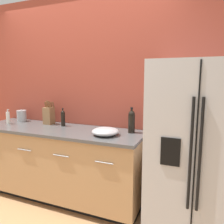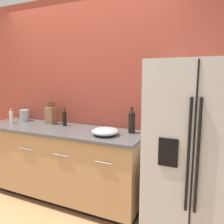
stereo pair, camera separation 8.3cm
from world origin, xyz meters
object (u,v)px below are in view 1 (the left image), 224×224
(knife_block, at_px, (49,115))
(oil_bottle, at_px, (63,118))
(refrigerator, at_px, (196,151))
(steel_canister, at_px, (22,116))
(wine_bottle, at_px, (132,121))
(mixing_bowl, at_px, (105,131))
(soap_dispenser, at_px, (8,118))

(knife_block, xyz_separation_m, oil_bottle, (0.25, -0.03, -0.02))
(refrigerator, relative_size, steel_canister, 9.70)
(steel_canister, bearing_deg, refrigerator, -5.25)
(wine_bottle, xyz_separation_m, mixing_bowl, (-0.23, -0.21, -0.09))
(knife_block, relative_size, oil_bottle, 1.37)
(refrigerator, height_order, mixing_bowl, refrigerator)
(wine_bottle, bearing_deg, mixing_bowl, -137.25)
(wine_bottle, distance_m, oil_bottle, 0.93)
(steel_canister, distance_m, mixing_bowl, 1.46)
(soap_dispenser, relative_size, oil_bottle, 0.86)
(knife_block, height_order, soap_dispenser, knife_block)
(oil_bottle, bearing_deg, steel_canister, 177.14)
(oil_bottle, bearing_deg, knife_block, 173.22)
(soap_dispenser, height_order, oil_bottle, oil_bottle)
(steel_canister, bearing_deg, knife_block, -0.86)
(wine_bottle, height_order, soap_dispenser, wine_bottle)
(refrigerator, height_order, knife_block, refrigerator)
(soap_dispenser, xyz_separation_m, oil_bottle, (0.77, 0.17, 0.02))
(oil_bottle, relative_size, steel_canister, 1.35)
(knife_block, relative_size, mixing_bowl, 1.09)
(refrigerator, relative_size, soap_dispenser, 8.33)
(soap_dispenser, relative_size, mixing_bowl, 0.68)
(refrigerator, distance_m, wine_bottle, 0.76)
(knife_block, height_order, oil_bottle, knife_block)
(refrigerator, bearing_deg, oil_bottle, 173.68)
(soap_dispenser, relative_size, steel_canister, 1.16)
(knife_block, bearing_deg, mixing_bowl, -14.32)
(refrigerator, distance_m, soap_dispenser, 2.41)
(knife_block, bearing_deg, steel_canister, 179.14)
(mixing_bowl, bearing_deg, knife_block, 165.68)
(oil_bottle, relative_size, mixing_bowl, 0.79)
(wine_bottle, bearing_deg, soap_dispenser, -174.08)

